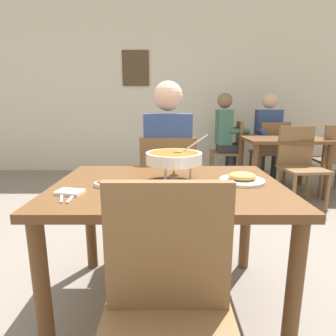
{
  "coord_description": "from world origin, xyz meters",
  "views": [
    {
      "loc": [
        0.0,
        -1.43,
        1.13
      ],
      "look_at": [
        0.0,
        0.15,
        0.78
      ],
      "focal_mm": 29.95,
      "sensor_mm": 36.0,
      "label": 1
    }
  ],
  "objects_px": {
    "curry_bowl": "(174,158)",
    "patron_bg_middle": "(268,132)",
    "dining_table_far": "(282,147)",
    "chair_bg_corner": "(336,156)",
    "patron_bg_left": "(226,132)",
    "sauce_dish": "(103,184)",
    "appetizer_plate": "(242,178)",
    "chair_bg_right": "(299,161)",
    "chair_bg_left": "(231,148)",
    "rice_plate": "(200,196)",
    "chair_viewer_empty": "(168,313)",
    "chair_bg_middle": "(271,149)",
    "dining_table_main": "(168,203)",
    "chair_diner_main": "(168,185)",
    "diner_main": "(168,155)"
  },
  "relations": [
    {
      "from": "chair_diner_main",
      "to": "rice_plate",
      "type": "distance_m",
      "value": 1.04
    },
    {
      "from": "rice_plate",
      "to": "dining_table_far",
      "type": "bearing_deg",
      "value": 61.27
    },
    {
      "from": "rice_plate",
      "to": "dining_table_far",
      "type": "xyz_separation_m",
      "value": [
        1.35,
        2.46,
        -0.15
      ]
    },
    {
      "from": "chair_bg_left",
      "to": "rice_plate",
      "type": "bearing_deg",
      "value": -105.1
    },
    {
      "from": "sauce_dish",
      "to": "dining_table_far",
      "type": "relative_size",
      "value": 0.09
    },
    {
      "from": "chair_bg_left",
      "to": "patron_bg_middle",
      "type": "bearing_deg",
      "value": 1.64
    },
    {
      "from": "dining_table_main",
      "to": "patron_bg_left",
      "type": "distance_m",
      "value": 2.88
    },
    {
      "from": "curry_bowl",
      "to": "chair_bg_corner",
      "type": "height_order",
      "value": "curry_bowl"
    },
    {
      "from": "dining_table_main",
      "to": "diner_main",
      "type": "distance_m",
      "value": 0.77
    },
    {
      "from": "chair_diner_main",
      "to": "patron_bg_middle",
      "type": "bearing_deg",
      "value": 53.55
    },
    {
      "from": "appetizer_plate",
      "to": "chair_bg_right",
      "type": "height_order",
      "value": "chair_bg_right"
    },
    {
      "from": "appetizer_plate",
      "to": "chair_bg_left",
      "type": "xyz_separation_m",
      "value": [
        0.55,
        2.71,
        -0.24
      ]
    },
    {
      "from": "curry_bowl",
      "to": "chair_bg_corner",
      "type": "relative_size",
      "value": 0.37
    },
    {
      "from": "rice_plate",
      "to": "appetizer_plate",
      "type": "height_order",
      "value": "same"
    },
    {
      "from": "dining_table_far",
      "to": "patron_bg_left",
      "type": "bearing_deg",
      "value": 137.66
    },
    {
      "from": "curry_bowl",
      "to": "diner_main",
      "type": "bearing_deg",
      "value": 92.53
    },
    {
      "from": "dining_table_far",
      "to": "patron_bg_left",
      "type": "xyz_separation_m",
      "value": [
        -0.62,
        0.56,
        0.15
      ]
    },
    {
      "from": "chair_viewer_empty",
      "to": "rice_plate",
      "type": "height_order",
      "value": "chair_viewer_empty"
    },
    {
      "from": "appetizer_plate",
      "to": "patron_bg_left",
      "type": "bearing_deg",
      "value": 80.3
    },
    {
      "from": "rice_plate",
      "to": "chair_bg_corner",
      "type": "bearing_deg",
      "value": 49.65
    },
    {
      "from": "curry_bowl",
      "to": "chair_viewer_empty",
      "type": "bearing_deg",
      "value": -92.49
    },
    {
      "from": "curry_bowl",
      "to": "patron_bg_middle",
      "type": "distance_m",
      "value": 3.09
    },
    {
      "from": "curry_bowl",
      "to": "chair_bg_corner",
      "type": "xyz_separation_m",
      "value": [
        2.1,
        2.02,
        -0.35
      ]
    },
    {
      "from": "curry_bowl",
      "to": "sauce_dish",
      "type": "height_order",
      "value": "curry_bowl"
    },
    {
      "from": "chair_viewer_empty",
      "to": "chair_bg_middle",
      "type": "bearing_deg",
      "value": 65.62
    },
    {
      "from": "dining_table_far",
      "to": "chair_bg_corner",
      "type": "xyz_separation_m",
      "value": [
        0.64,
        -0.11,
        -0.09
      ]
    },
    {
      "from": "chair_bg_left",
      "to": "sauce_dish",
      "type": "bearing_deg",
      "value": -114.74
    },
    {
      "from": "chair_diner_main",
      "to": "diner_main",
      "type": "relative_size",
      "value": 0.69
    },
    {
      "from": "dining_table_far",
      "to": "sauce_dish",
      "type": "bearing_deg",
      "value": -129.23
    },
    {
      "from": "chair_bg_middle",
      "to": "patron_bg_left",
      "type": "relative_size",
      "value": 0.69
    },
    {
      "from": "patron_bg_left",
      "to": "sauce_dish",
      "type": "bearing_deg",
      "value": -113.21
    },
    {
      "from": "chair_bg_middle",
      "to": "chair_bg_right",
      "type": "relative_size",
      "value": 1.0
    },
    {
      "from": "chair_bg_left",
      "to": "patron_bg_left",
      "type": "bearing_deg",
      "value": 178.73
    },
    {
      "from": "diner_main",
      "to": "dining_table_far",
      "type": "bearing_deg",
      "value": 43.7
    },
    {
      "from": "patron_bg_middle",
      "to": "chair_bg_middle",
      "type": "bearing_deg",
      "value": -80.58
    },
    {
      "from": "chair_diner_main",
      "to": "patron_bg_middle",
      "type": "height_order",
      "value": "patron_bg_middle"
    },
    {
      "from": "rice_plate",
      "to": "appetizer_plate",
      "type": "distance_m",
      "value": 0.4
    },
    {
      "from": "chair_viewer_empty",
      "to": "patron_bg_left",
      "type": "bearing_deg",
      "value": 75.89
    },
    {
      "from": "curry_bowl",
      "to": "chair_bg_middle",
      "type": "relative_size",
      "value": 0.37
    },
    {
      "from": "curry_bowl",
      "to": "patron_bg_middle",
      "type": "bearing_deg",
      "value": 61.63
    },
    {
      "from": "chair_bg_corner",
      "to": "chair_bg_right",
      "type": "bearing_deg",
      "value": -150.46
    },
    {
      "from": "chair_bg_middle",
      "to": "sauce_dish",
      "type": "bearing_deg",
      "value": -124.41
    },
    {
      "from": "chair_diner_main",
      "to": "appetizer_plate",
      "type": "distance_m",
      "value": 0.84
    },
    {
      "from": "patron_bg_left",
      "to": "chair_viewer_empty",
      "type": "bearing_deg",
      "value": -104.11
    },
    {
      "from": "dining_table_far",
      "to": "chair_bg_middle",
      "type": "height_order",
      "value": "chair_bg_middle"
    },
    {
      "from": "chair_bg_right",
      "to": "patron_bg_left",
      "type": "height_order",
      "value": "patron_bg_left"
    },
    {
      "from": "appetizer_plate",
      "to": "sauce_dish",
      "type": "height_order",
      "value": "appetizer_plate"
    },
    {
      "from": "rice_plate",
      "to": "curry_bowl",
      "type": "bearing_deg",
      "value": 108.48
    },
    {
      "from": "chair_viewer_empty",
      "to": "curry_bowl",
      "type": "bearing_deg",
      "value": 87.51
    },
    {
      "from": "chair_viewer_empty",
      "to": "appetizer_plate",
      "type": "xyz_separation_m",
      "value": [
        0.4,
        0.72,
        0.24
      ]
    }
  ]
}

